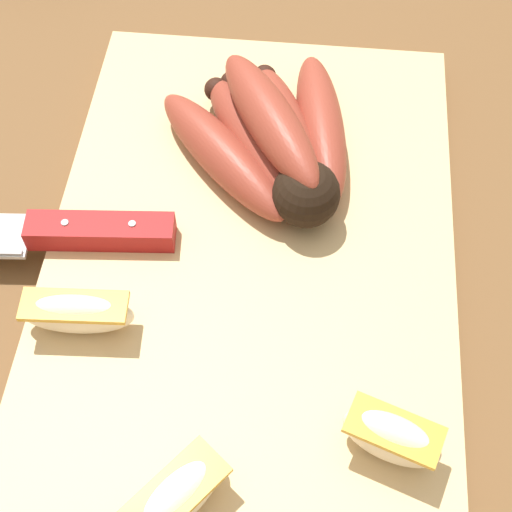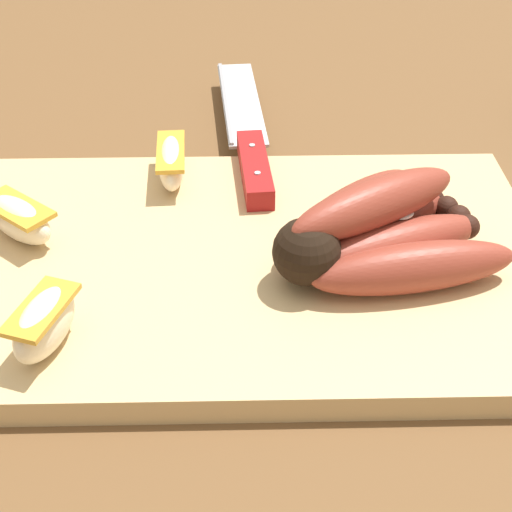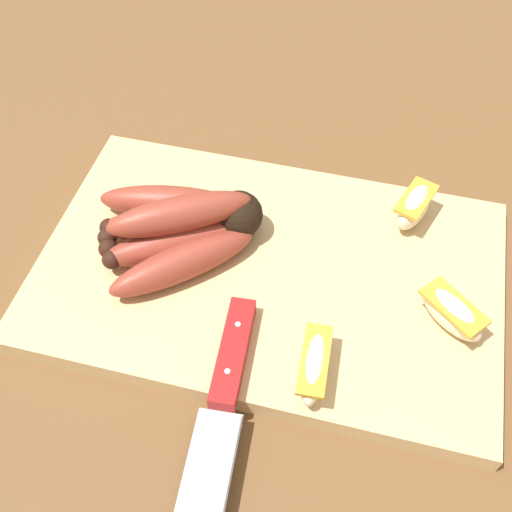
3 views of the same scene
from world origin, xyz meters
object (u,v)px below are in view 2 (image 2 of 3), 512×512
(banana_bunch, at_px, (374,233))
(apple_wedge_far, at_px, (44,323))
(apple_wedge_middle, at_px, (171,162))
(apple_wedge_near, at_px, (19,219))
(chefs_knife, at_px, (249,143))

(banana_bunch, xyz_separation_m, apple_wedge_far, (-0.21, -0.08, -0.00))
(banana_bunch, distance_m, apple_wedge_middle, 0.19)
(apple_wedge_near, xyz_separation_m, apple_wedge_middle, (0.11, 0.08, 0.00))
(chefs_knife, relative_size, apple_wedge_middle, 3.89)
(chefs_knife, height_order, apple_wedge_far, apple_wedge_far)
(banana_bunch, distance_m, apple_wedge_near, 0.26)
(apple_wedge_middle, bearing_deg, apple_wedge_far, -107.69)
(banana_bunch, bearing_deg, apple_wedge_far, -158.48)
(apple_wedge_middle, xyz_separation_m, apple_wedge_far, (-0.06, -0.19, 0.00))
(banana_bunch, relative_size, chefs_knife, 0.61)
(apple_wedge_far, bearing_deg, chefs_knife, 62.62)
(banana_bunch, bearing_deg, apple_wedge_middle, 143.31)
(banana_bunch, height_order, apple_wedge_middle, banana_bunch)
(apple_wedge_near, bearing_deg, apple_wedge_middle, 36.98)
(chefs_knife, bearing_deg, apple_wedge_near, -142.81)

